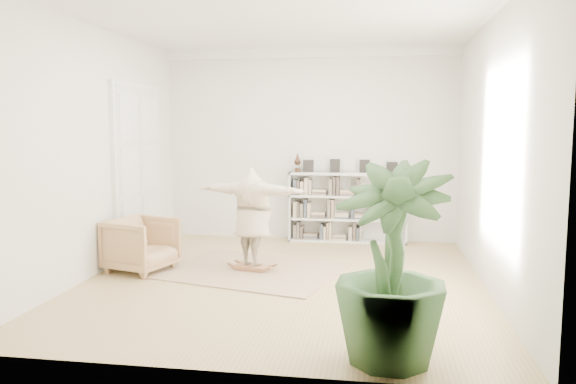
% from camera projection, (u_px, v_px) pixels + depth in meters
% --- Properties ---
extents(floor, '(6.00, 6.00, 0.00)m').
position_uv_depth(floor, '(283.00, 280.00, 7.91)').
color(floor, tan).
rests_on(floor, ground).
extents(room_shell, '(6.00, 6.00, 6.00)m').
position_uv_depth(room_shell, '(309.00, 53.00, 10.38)').
color(room_shell, silver).
rests_on(room_shell, floor).
extents(doors, '(0.09, 1.78, 2.92)m').
position_uv_depth(doors, '(138.00, 172.00, 9.44)').
color(doors, white).
rests_on(doors, floor).
extents(bookshelf, '(2.20, 0.35, 1.64)m').
position_uv_depth(bookshelf, '(347.00, 208.00, 10.48)').
color(bookshelf, silver).
rests_on(bookshelf, floor).
extents(armchair, '(1.09, 1.08, 0.80)m').
position_uv_depth(armchair, '(141.00, 245.00, 8.38)').
color(armchair, tan).
rests_on(armchair, floor).
extents(rug, '(2.92, 2.56, 0.02)m').
position_uv_depth(rug, '(253.00, 270.00, 8.42)').
color(rug, tan).
rests_on(rug, floor).
extents(rocker_board, '(0.55, 0.41, 0.10)m').
position_uv_depth(rocker_board, '(253.00, 267.00, 8.41)').
color(rocker_board, brown).
rests_on(rocker_board, rug).
extents(person, '(1.87, 0.92, 1.47)m').
position_uv_depth(person, '(252.00, 214.00, 8.32)').
color(person, '#C5B194').
rests_on(person, rocker_board).
extents(houseplant, '(1.33, 1.33, 1.86)m').
position_uv_depth(houseplant, '(391.00, 263.00, 5.08)').
color(houseplant, '#34592C').
rests_on(houseplant, floor).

